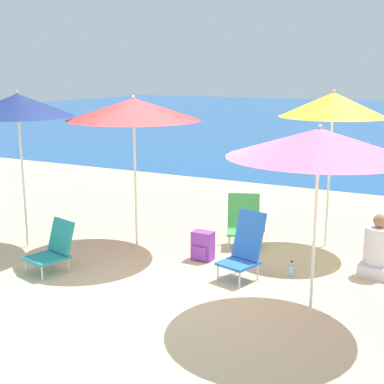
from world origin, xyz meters
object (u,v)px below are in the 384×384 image
(beach_umbrella_navy, at_px, (18,105))
(beach_umbrella_red, at_px, (134,109))
(beach_chair_green, at_px, (243,220))
(backpack_purple, at_px, (203,246))
(water_bottle, at_px, (291,270))
(beach_umbrella_pink, at_px, (319,143))
(cooler_box, at_px, (250,225))
(beach_chair_blue, at_px, (244,247))
(person_seated_near, at_px, (378,251))
(beach_umbrella_yellow, at_px, (333,105))
(beach_chair_teal, at_px, (54,247))

(beach_umbrella_navy, bearing_deg, beach_umbrella_red, 26.80)
(beach_chair_green, xyz_separation_m, backpack_purple, (-0.26, -0.90, -0.19))
(water_bottle, bearing_deg, beach_umbrella_pink, -62.35)
(backpack_purple, distance_m, cooler_box, 1.55)
(beach_umbrella_navy, relative_size, backpack_purple, 5.66)
(beach_umbrella_navy, xyz_separation_m, cooler_box, (2.79, 2.27, -2.02))
(beach_chair_blue, distance_m, person_seated_near, 1.79)
(beach_umbrella_red, height_order, beach_umbrella_yellow, beach_umbrella_yellow)
(beach_chair_teal, height_order, water_bottle, beach_chair_teal)
(beach_umbrella_pink, distance_m, beach_umbrella_navy, 4.53)
(beach_chair_teal, relative_size, person_seated_near, 0.83)
(beach_umbrella_red, xyz_separation_m, beach_chair_teal, (-0.43, -1.36, -1.77))
(person_seated_near, relative_size, cooler_box, 1.95)
(beach_umbrella_pink, distance_m, beach_chair_green, 2.93)
(beach_umbrella_yellow, height_order, beach_umbrella_pink, beach_umbrella_yellow)
(beach_umbrella_pink, relative_size, water_bottle, 10.34)
(backpack_purple, xyz_separation_m, cooler_box, (0.13, 1.54, -0.06))
(beach_umbrella_pink, bearing_deg, beach_umbrella_red, 160.49)
(beach_chair_green, xyz_separation_m, water_bottle, (1.06, -0.91, -0.31))
(beach_chair_green, distance_m, water_bottle, 1.43)
(beach_umbrella_red, xyz_separation_m, backpack_purple, (1.15, -0.04, -1.90))
(beach_umbrella_navy, relative_size, person_seated_near, 2.85)
(beach_chair_blue, relative_size, cooler_box, 2.06)
(person_seated_near, xyz_separation_m, water_bottle, (-0.99, -0.57, -0.25))
(beach_umbrella_pink, height_order, person_seated_near, beach_umbrella_pink)
(beach_umbrella_red, distance_m, beach_umbrella_yellow, 2.92)
(beach_umbrella_yellow, xyz_separation_m, backpack_purple, (-1.42, -1.43, -1.96))
(beach_umbrella_red, bearing_deg, beach_umbrella_navy, -153.20)
(person_seated_near, distance_m, backpack_purple, 2.38)
(beach_umbrella_navy, distance_m, beach_chair_blue, 3.88)
(cooler_box, bearing_deg, water_bottle, -52.54)
(backpack_purple, bearing_deg, beach_umbrella_navy, -164.76)
(beach_chair_blue, height_order, water_bottle, beach_chair_blue)
(beach_umbrella_red, relative_size, beach_chair_teal, 3.34)
(beach_chair_blue, height_order, backpack_purple, beach_chair_blue)
(beach_chair_teal, bearing_deg, beach_umbrella_pink, 19.80)
(beach_chair_blue, relative_size, water_bottle, 4.30)
(beach_chair_green, distance_m, cooler_box, 0.70)
(beach_chair_teal, relative_size, water_bottle, 3.38)
(cooler_box, bearing_deg, beach_chair_blue, -71.05)
(beach_umbrella_navy, bearing_deg, cooler_box, 39.12)
(beach_chair_green, bearing_deg, cooler_box, 79.51)
(person_seated_near, bearing_deg, beach_chair_green, 173.82)
(beach_umbrella_navy, distance_m, beach_chair_teal, 2.21)
(beach_umbrella_navy, height_order, person_seated_near, beach_umbrella_navy)
(beach_umbrella_yellow, relative_size, water_bottle, 11.69)
(beach_umbrella_yellow, bearing_deg, beach_umbrella_red, -151.53)
(beach_umbrella_red, relative_size, person_seated_near, 2.77)
(beach_chair_green, bearing_deg, beach_chair_blue, -89.32)
(beach_umbrella_yellow, xyz_separation_m, beach_chair_blue, (-0.63, -1.79, -1.75))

